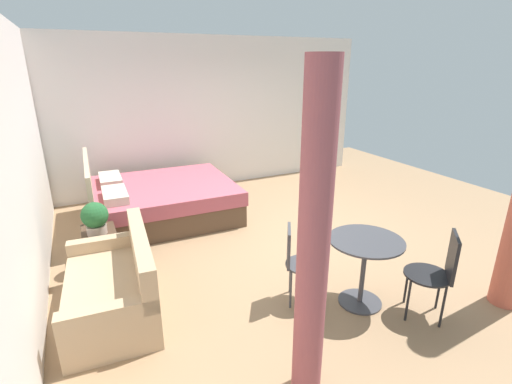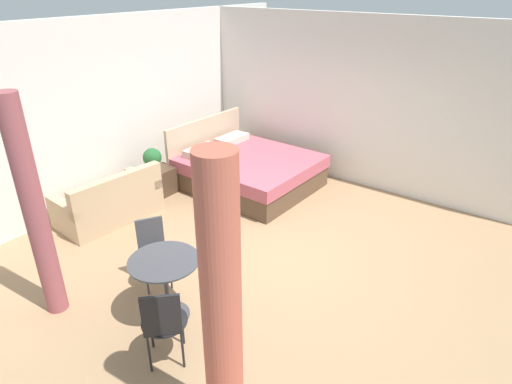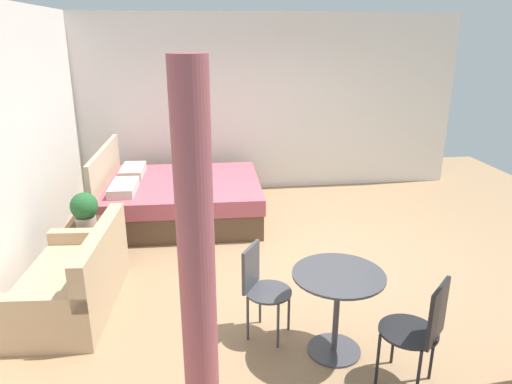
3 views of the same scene
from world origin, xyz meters
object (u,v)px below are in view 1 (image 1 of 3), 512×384
object	(u,v)px
bed	(161,200)
cafe_chair_near_couch	(439,269)
nightstand	(101,247)
couch	(115,288)
cafe_chair_near_window	(297,258)
potted_plant	(95,217)
balcony_table	(364,259)

from	to	relation	value
bed	cafe_chair_near_couch	bearing A→B (deg)	-153.31
bed	nightstand	distance (m)	1.52
nightstand	cafe_chair_near_couch	world-z (taller)	cafe_chair_near_couch
cafe_chair_near_couch	couch	bearing A→B (deg)	62.27
nightstand	cafe_chair_near_window	world-z (taller)	cafe_chair_near_window
cafe_chair_near_couch	potted_plant	bearing A→B (deg)	49.63
potted_plant	balcony_table	xyz separation A→B (m)	(-1.96, -2.38, -0.15)
potted_plant	cafe_chair_near_window	xyz separation A→B (m)	(-1.62, -1.79, -0.17)
potted_plant	cafe_chair_near_window	size ratio (longest dim) A/B	0.48
couch	balcony_table	size ratio (longest dim) A/B	2.06
couch	cafe_chair_near_window	world-z (taller)	cafe_chair_near_window
bed	cafe_chair_near_window	bearing A→B (deg)	-164.79
nightstand	potted_plant	bearing A→B (deg)	170.61
balcony_table	cafe_chair_near_couch	size ratio (longest dim) A/B	0.83
bed	balcony_table	bearing A→B (deg)	-156.94
bed	balcony_table	xyz separation A→B (m)	(-3.20, -1.36, 0.21)
balcony_table	bed	bearing A→B (deg)	23.06
nightstand	potted_plant	xyz separation A→B (m)	(-0.10, 0.02, 0.44)
balcony_table	cafe_chair_near_window	world-z (taller)	cafe_chair_near_window
nightstand	cafe_chair_near_couch	xyz separation A→B (m)	(-2.54, -2.85, 0.31)
nightstand	cafe_chair_near_couch	bearing A→B (deg)	-131.68
potted_plant	cafe_chair_near_window	bearing A→B (deg)	-132.00
couch	potted_plant	bearing A→B (deg)	4.03
potted_plant	balcony_table	size ratio (longest dim) A/B	0.53
potted_plant	cafe_chair_near_window	distance (m)	2.42
nightstand	balcony_table	xyz separation A→B (m)	(-2.06, -2.36, 0.29)
cafe_chair_near_window	cafe_chair_near_couch	distance (m)	1.35
potted_plant	bed	bearing A→B (deg)	-39.15
nightstand	balcony_table	world-z (taller)	balcony_table
bed	couch	xyz separation A→B (m)	(-2.21, 0.95, -0.04)
nightstand	cafe_chair_near_couch	distance (m)	3.83
couch	cafe_chair_near_couch	distance (m)	3.18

